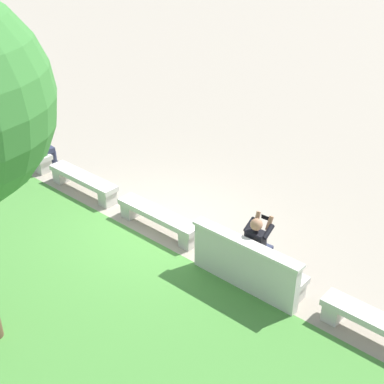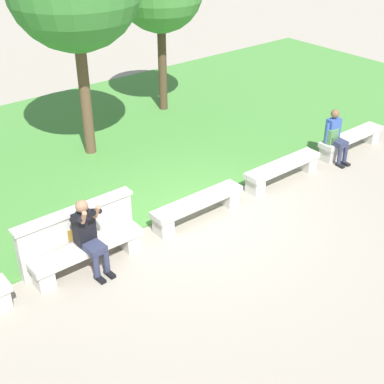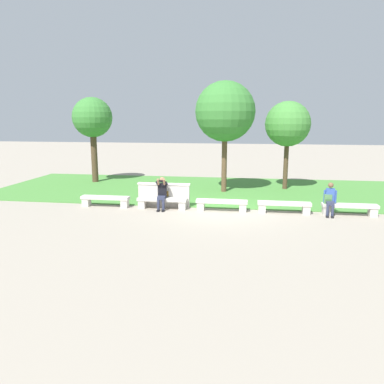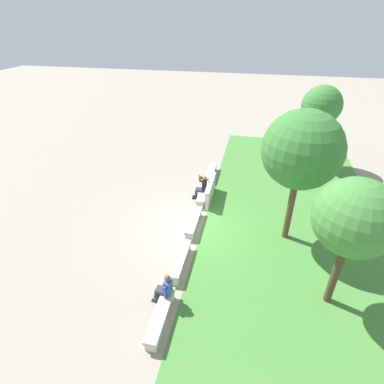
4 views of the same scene
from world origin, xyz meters
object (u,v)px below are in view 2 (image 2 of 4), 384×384
person_distant (336,134)px  bench_far (283,169)px  person_photographer (88,233)px  bench_mid (198,205)px  backpack (331,136)px  bench_near (88,252)px  bench_end (351,139)px

person_distant → bench_far: bearing=177.8°
bench_far → person_photographer: bearing=-179.1°
bench_mid → bench_far: bearing=0.0°
bench_mid → backpack: (4.07, -0.00, 0.32)m
bench_near → bench_mid: size_ratio=1.00×
bench_mid → person_photographer: (-2.44, -0.08, 0.43)m
bench_mid → person_distant: (4.14, -0.07, 0.37)m
person_photographer → person_distant: 6.58m
backpack → bench_near: bearing=180.0°
bench_mid → backpack: 4.09m
bench_end → person_photographer: 7.34m
backpack → person_distant: bearing=-42.0°
bench_mid → bench_far: 2.45m
bench_far → bench_near: bearing=180.0°
bench_far → backpack: size_ratio=4.80×
bench_near → backpack: 6.53m
bench_far → person_distant: person_distant is taller
bench_mid → backpack: size_ratio=4.80×
bench_end → person_photographer: size_ratio=1.56×
bench_mid → person_photographer: 2.48m
bench_near → bench_far: same height
bench_end → backpack: (-0.82, -0.00, 0.32)m
bench_mid → person_photographer: size_ratio=1.56×
bench_mid → backpack: backpack is taller
bench_near → person_photographer: size_ratio=1.56×
person_photographer → backpack: person_photographer is taller
person_photographer → person_distant: person_photographer is taller
bench_far → backpack: backpack is taller
bench_mid → bench_far: (2.45, 0.00, 0.00)m
bench_end → bench_mid: bearing=180.0°
bench_near → bench_end: size_ratio=1.00×
bench_near → bench_far: 4.90m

